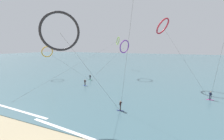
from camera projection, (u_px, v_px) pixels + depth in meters
name	position (u px, v px, depth m)	size (l,w,h in m)	color
sea_water	(161.00, 61.00, 109.66)	(400.00, 200.00, 0.08)	#476B75
surfer_emerald	(90.00, 78.00, 48.45)	(1.40, 0.66, 1.70)	#199351
surfer_magenta	(210.00, 96.00, 30.63)	(1.40, 0.69, 1.70)	#CC288E
surfer_cobalt	(85.00, 83.00, 41.62)	(1.40, 0.73, 1.70)	#2647B7
surfer_navy	(120.00, 106.00, 25.50)	(1.40, 0.63, 1.70)	navy
kite_charcoal	(60.00, 32.00, 21.74)	(9.36, 7.60, 15.23)	black
kite_lime	(118.00, 41.00, 72.52)	(3.07, 52.71, 14.69)	#8CC62D
kite_crimson	(163.00, 26.00, 41.95)	(12.85, 13.06, 17.87)	red
kite_violet	(124.00, 47.00, 53.35)	(8.95, 12.71, 12.57)	purple
kite_amber	(47.00, 52.00, 51.99)	(16.77, 3.92, 10.44)	orange
wave_crest_near	(74.00, 133.00, 19.08)	(14.73, 0.50, 0.12)	white
wave_crest_mid	(8.00, 108.00, 26.91)	(19.23, 0.50, 0.12)	white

